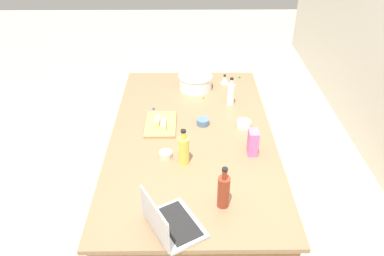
# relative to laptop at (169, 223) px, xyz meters

# --- Properties ---
(ground_plane) EXTENTS (12.00, 12.00, 0.00)m
(ground_plane) POSITION_rel_laptop_xyz_m (-0.85, 0.12, -0.95)
(ground_plane) COLOR #B7A88E
(island_counter) EXTENTS (1.97, 1.13, 0.90)m
(island_counter) POSITION_rel_laptop_xyz_m (-0.85, 0.12, -0.50)
(island_counter) COLOR olive
(island_counter) RESTS_ON ground
(laptop) EXTENTS (0.38, 0.35, 0.22)m
(laptop) POSITION_rel_laptop_xyz_m (0.00, 0.00, 0.00)
(laptop) COLOR #B7B7BC
(laptop) RESTS_ON island_counter
(mixing_bowl_large) EXTENTS (0.28, 0.28, 0.12)m
(mixing_bowl_large) POSITION_rel_laptop_xyz_m (-1.53, 0.16, 0.02)
(mixing_bowl_large) COLOR white
(mixing_bowl_large) RESTS_ON island_counter
(bottle_vinegar) EXTENTS (0.06, 0.06, 0.23)m
(bottle_vinegar) POSITION_rel_laptop_xyz_m (-1.26, 0.43, 0.04)
(bottle_vinegar) COLOR white
(bottle_vinegar) RESTS_ON island_counter
(bottle_oil) EXTENTS (0.07, 0.07, 0.24)m
(bottle_oil) POSITION_rel_laptop_xyz_m (-0.54, 0.07, 0.05)
(bottle_oil) COLOR #DBC64C
(bottle_oil) RESTS_ON island_counter
(bottle_soy) EXTENTS (0.07, 0.07, 0.26)m
(bottle_soy) POSITION_rel_laptop_xyz_m (-0.17, 0.29, 0.06)
(bottle_soy) COLOR maroon
(bottle_soy) RESTS_ON island_counter
(cutting_board) EXTENTS (0.33, 0.22, 0.02)m
(cutting_board) POSITION_rel_laptop_xyz_m (-0.96, -0.10, -0.04)
(cutting_board) COLOR #AD7F4C
(cutting_board) RESTS_ON island_counter
(butter_stick_left) EXTENTS (0.11, 0.05, 0.04)m
(butter_stick_left) POSITION_rel_laptop_xyz_m (-0.97, -0.12, -0.01)
(butter_stick_left) COLOR #F4E58C
(butter_stick_left) RESTS_ON cutting_board
(butter_stick_right) EXTENTS (0.11, 0.04, 0.04)m
(butter_stick_right) POSITION_rel_laptop_xyz_m (-0.92, -0.08, -0.01)
(butter_stick_right) COLOR #F4E58C
(butter_stick_right) RESTS_ON cutting_board
(ramekin_small) EXTENTS (0.10, 0.10, 0.05)m
(ramekin_small) POSITION_rel_laptop_xyz_m (-0.94, 0.50, -0.02)
(ramekin_small) COLOR white
(ramekin_small) RESTS_ON island_counter
(ramekin_medium) EXTENTS (0.09, 0.09, 0.05)m
(ramekin_medium) POSITION_rel_laptop_xyz_m (-0.97, 0.21, -0.02)
(ramekin_medium) COLOR slate
(ramekin_medium) RESTS_ON island_counter
(ramekin_wide) EXTENTS (0.08, 0.08, 0.04)m
(ramekin_wide) POSITION_rel_laptop_xyz_m (-0.59, -0.05, -0.03)
(ramekin_wide) COLOR beige
(ramekin_wide) RESTS_ON island_counter
(kitchen_timer) EXTENTS (0.07, 0.07, 0.08)m
(kitchen_timer) POSITION_rel_laptop_xyz_m (-1.63, 0.42, -0.01)
(kitchen_timer) COLOR #B2B2B7
(kitchen_timer) RESTS_ON island_counter
(candy_bag) EXTENTS (0.09, 0.06, 0.17)m
(candy_bag) POSITION_rel_laptop_xyz_m (-0.63, 0.51, 0.04)
(candy_bag) COLOR pink
(candy_bag) RESTS_ON island_counter
(candy_0) EXTENTS (0.02, 0.02, 0.02)m
(candy_0) POSITION_rel_laptop_xyz_m (-1.19, -0.17, -0.04)
(candy_0) COLOR blue
(candy_0) RESTS_ON island_counter
(candy_1) EXTENTS (0.02, 0.02, 0.02)m
(candy_1) POSITION_rel_laptop_xyz_m (0.03, -0.00, -0.04)
(candy_1) COLOR red
(candy_1) RESTS_ON island_counter
(candy_2) EXTENTS (0.01, 0.01, 0.01)m
(candy_2) POSITION_rel_laptop_xyz_m (-1.36, 0.22, -0.04)
(candy_2) COLOR orange
(candy_2) RESTS_ON island_counter
(candy_3) EXTENTS (0.02, 0.02, 0.02)m
(candy_3) POSITION_rel_laptop_xyz_m (-1.73, 0.56, -0.04)
(candy_3) COLOR green
(candy_3) RESTS_ON island_counter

